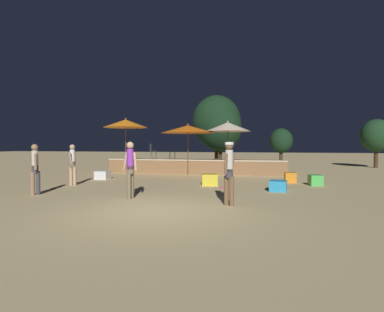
% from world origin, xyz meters
% --- Properties ---
extents(ground_plane, '(120.00, 120.00, 0.00)m').
position_xyz_m(ground_plane, '(0.00, 0.00, 0.00)').
color(ground_plane, tan).
extents(wooden_deck, '(10.33, 2.43, 0.84)m').
position_xyz_m(wooden_deck, '(-1.10, 10.64, 0.38)').
color(wooden_deck, olive).
rests_on(wooden_deck, ground).
extents(patio_umbrella_0, '(2.98, 2.98, 2.84)m').
position_xyz_m(patio_umbrella_0, '(-1.31, 9.21, 2.55)').
color(patio_umbrella_0, brown).
rests_on(patio_umbrella_0, ground).
extents(patio_umbrella_1, '(2.50, 2.50, 2.99)m').
position_xyz_m(patio_umbrella_1, '(0.88, 9.41, 2.66)').
color(patio_umbrella_1, brown).
rests_on(patio_umbrella_1, ground).
extents(patio_umbrella_2, '(2.61, 2.61, 3.27)m').
position_xyz_m(patio_umbrella_2, '(-5.24, 9.61, 2.94)').
color(patio_umbrella_2, brown).
rests_on(patio_umbrella_2, ground).
extents(cube_seat_0, '(0.75, 0.75, 0.47)m').
position_xyz_m(cube_seat_0, '(0.58, 5.12, 0.24)').
color(cube_seat_0, yellow).
rests_on(cube_seat_0, ground).
extents(cube_seat_1, '(0.66, 0.66, 0.38)m').
position_xyz_m(cube_seat_1, '(3.24, 4.11, 0.19)').
color(cube_seat_1, '#2D9EDB').
rests_on(cube_seat_1, ground).
extents(cube_seat_2, '(0.50, 0.50, 0.45)m').
position_xyz_m(cube_seat_2, '(3.92, 6.78, 0.22)').
color(cube_seat_2, orange).
rests_on(cube_seat_2, ground).
extents(cube_seat_3, '(0.63, 0.63, 0.41)m').
position_xyz_m(cube_seat_3, '(-4.86, 6.17, 0.20)').
color(cube_seat_3, white).
rests_on(cube_seat_3, ground).
extents(cube_seat_4, '(0.56, 0.56, 0.44)m').
position_xyz_m(cube_seat_4, '(4.83, 5.99, 0.22)').
color(cube_seat_4, '#4CC651').
rests_on(cube_seat_4, ground).
extents(person_0, '(0.30, 0.50, 1.76)m').
position_xyz_m(person_0, '(1.76, 1.15, 1.00)').
color(person_0, brown).
rests_on(person_0, ground).
extents(person_1, '(0.51, 0.30, 1.77)m').
position_xyz_m(person_1, '(-1.33, 1.55, 0.97)').
color(person_1, '#72664C').
rests_on(person_1, ground).
extents(person_2, '(0.29, 0.49, 1.69)m').
position_xyz_m(person_2, '(-4.96, 3.92, 0.91)').
color(person_2, tan).
rests_on(person_2, ground).
extents(person_3, '(0.40, 0.39, 1.70)m').
position_xyz_m(person_3, '(-4.74, 1.54, 0.92)').
color(person_3, '#997051').
rests_on(person_3, ground).
extents(bistro_chair_0, '(0.40, 0.40, 0.90)m').
position_xyz_m(bistro_chair_0, '(-3.98, 10.73, 1.38)').
color(bistro_chair_0, '#47474C').
rests_on(bistro_chair_0, wooden_deck).
extents(bistro_chair_1, '(0.42, 0.42, 0.90)m').
position_xyz_m(bistro_chair_1, '(-2.61, 10.22, 1.38)').
color(bistro_chair_1, '#2D3338').
rests_on(bistro_chair_1, wooden_deck).
extents(frisbee_disc, '(0.27, 0.27, 0.03)m').
position_xyz_m(frisbee_disc, '(1.18, 4.46, 0.02)').
color(frisbee_disc, '#E54C99').
rests_on(frisbee_disc, ground).
extents(background_tree_0, '(1.89, 1.89, 3.06)m').
position_xyz_m(background_tree_0, '(4.39, 19.15, 2.00)').
color(background_tree_0, '#3D2B1C').
rests_on(background_tree_0, ground).
extents(background_tree_1, '(3.11, 3.11, 4.60)m').
position_xyz_m(background_tree_1, '(-0.24, 15.26, 2.88)').
color(background_tree_1, '#3D2B1C').
rests_on(background_tree_1, ground).
extents(background_tree_2, '(2.16, 2.16, 3.53)m').
position_xyz_m(background_tree_2, '(10.89, 17.06, 2.33)').
color(background_tree_2, '#3D2B1C').
rests_on(background_tree_2, ground).
extents(background_tree_3, '(3.66, 3.66, 5.44)m').
position_xyz_m(background_tree_3, '(-0.61, 15.73, 3.42)').
color(background_tree_3, '#3D2B1C').
rests_on(background_tree_3, ground).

